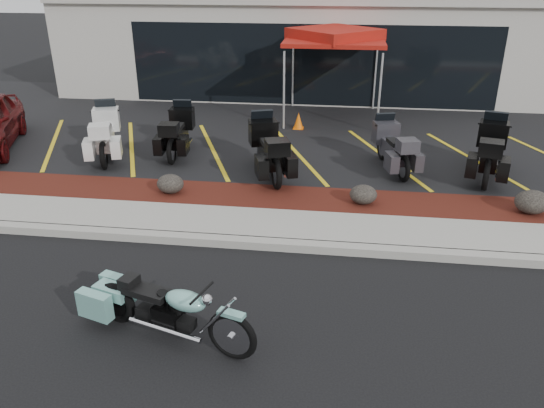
# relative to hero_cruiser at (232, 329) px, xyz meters

# --- Properties ---
(ground) EXTENTS (90.00, 90.00, 0.00)m
(ground) POSITION_rel_hero_cruiser_xyz_m (0.14, 2.00, -0.45)
(ground) COLOR black
(ground) RESTS_ON ground
(curb) EXTENTS (24.00, 0.25, 0.15)m
(curb) POSITION_rel_hero_cruiser_xyz_m (0.14, 2.90, -0.38)
(curb) COLOR gray
(curb) RESTS_ON ground
(sidewalk) EXTENTS (24.00, 1.20, 0.15)m
(sidewalk) POSITION_rel_hero_cruiser_xyz_m (0.14, 3.60, -0.38)
(sidewalk) COLOR gray
(sidewalk) RESTS_ON ground
(mulch_bed) EXTENTS (24.00, 1.20, 0.16)m
(mulch_bed) POSITION_rel_hero_cruiser_xyz_m (0.14, 4.80, -0.37)
(mulch_bed) COLOR #34120C
(mulch_bed) RESTS_ON ground
(upper_lot) EXTENTS (26.00, 9.60, 0.15)m
(upper_lot) POSITION_rel_hero_cruiser_xyz_m (0.14, 10.20, -0.38)
(upper_lot) COLOR black
(upper_lot) RESTS_ON ground
(dealership_building) EXTENTS (18.00, 8.16, 4.00)m
(dealership_building) POSITION_rel_hero_cruiser_xyz_m (0.14, 16.46, 1.55)
(dealership_building) COLOR #ADA99D
(dealership_building) RESTS_ON ground
(boulder_left) EXTENTS (0.57, 0.47, 0.40)m
(boulder_left) POSITION_rel_hero_cruiser_xyz_m (-2.27, 4.69, -0.09)
(boulder_left) COLOR black
(boulder_left) RESTS_ON mulch_bed
(boulder_mid) EXTENTS (0.55, 0.46, 0.39)m
(boulder_mid) POSITION_rel_hero_cruiser_xyz_m (1.73, 4.67, -0.10)
(boulder_mid) COLOR black
(boulder_mid) RESTS_ON mulch_bed
(boulder_right) EXTENTS (0.65, 0.54, 0.46)m
(boulder_right) POSITION_rel_hero_cruiser_xyz_m (4.93, 4.64, -0.06)
(boulder_right) COLOR black
(boulder_right) RESTS_ON mulch_bed
(hero_cruiser) EXTENTS (2.65, 1.39, 0.91)m
(hero_cruiser) POSITION_rel_hero_cruiser_xyz_m (0.00, 0.00, 0.00)
(hero_cruiser) COLOR #74B4AA
(hero_cruiser) RESTS_ON ground
(touring_white) EXTENTS (1.52, 2.38, 1.30)m
(touring_white) POSITION_rel_hero_cruiser_xyz_m (-4.75, 7.41, 0.34)
(touring_white) COLOR white
(touring_white) RESTS_ON upper_lot
(touring_black_front) EXTENTS (0.97, 2.15, 1.22)m
(touring_black_front) POSITION_rel_hero_cruiser_xyz_m (-2.89, 7.91, 0.31)
(touring_black_front) COLOR black
(touring_black_front) RESTS_ON upper_lot
(touring_black_mid) EXTENTS (1.55, 2.42, 1.32)m
(touring_black_mid) POSITION_rel_hero_cruiser_xyz_m (-0.63, 6.77, 0.35)
(touring_black_mid) COLOR black
(touring_black_mid) RESTS_ON upper_lot
(touring_grey) EXTENTS (1.27, 2.15, 1.18)m
(touring_grey) POSITION_rel_hero_cruiser_xyz_m (2.25, 7.41, 0.28)
(touring_grey) COLOR #323237
(touring_grey) RESTS_ON upper_lot
(touring_black_rear) EXTENTS (1.44, 2.42, 1.32)m
(touring_black_rear) POSITION_rel_hero_cruiser_xyz_m (4.75, 7.31, 0.36)
(touring_black_rear) COLOR black
(touring_black_rear) RESTS_ON upper_lot
(traffic_cone) EXTENTS (0.31, 0.31, 0.47)m
(traffic_cone) POSITION_rel_hero_cruiser_xyz_m (-0.01, 9.81, -0.07)
(traffic_cone) COLOR orange
(traffic_cone) RESTS_ON upper_lot
(popup_canopy) EXTENTS (3.55, 3.55, 2.68)m
(popup_canopy) POSITION_rel_hero_cruiser_xyz_m (0.90, 11.09, 2.13)
(popup_canopy) COLOR silver
(popup_canopy) RESTS_ON upper_lot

